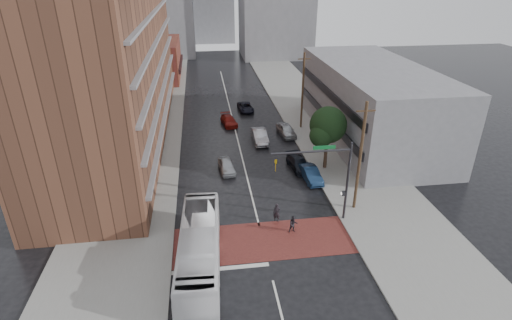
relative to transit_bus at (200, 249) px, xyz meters
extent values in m
plane|color=black|center=(4.91, 1.86, -1.62)|extent=(160.00, 160.00, 0.00)
cube|color=maroon|center=(4.91, 2.36, -1.61)|extent=(14.00, 5.00, 0.02)
cube|color=gray|center=(-6.59, 26.86, -1.54)|extent=(9.00, 90.00, 0.15)
cube|color=gray|center=(16.41, 26.86, -1.54)|extent=(9.00, 90.00, 0.15)
cube|color=brown|center=(-9.09, 25.86, 12.38)|extent=(10.00, 44.00, 28.00)
cube|color=brown|center=(-7.09, 55.86, 1.88)|extent=(8.00, 16.00, 7.00)
cube|color=gray|center=(21.41, 21.86, 2.88)|extent=(11.00, 26.00, 9.00)
cylinder|color=#332319|center=(13.41, 13.86, 0.38)|extent=(0.36, 0.36, 4.00)
sphere|color=black|center=(13.41, 13.86, 3.38)|extent=(3.80, 3.80, 3.80)
sphere|color=black|center=(12.51, 13.06, 2.58)|extent=(2.40, 2.40, 2.40)
sphere|color=black|center=(14.21, 14.66, 2.78)|extent=(2.60, 2.60, 2.60)
cylinder|color=#2D2D33|center=(12.21, 4.36, 1.98)|extent=(0.20, 0.20, 7.20)
cylinder|color=#2D2D33|center=(9.01, 4.36, 4.98)|extent=(6.40, 0.16, 0.16)
imported|color=gold|center=(6.21, 4.36, 3.98)|extent=(0.20, 0.16, 1.00)
cube|color=#0C5926|center=(10.01, 4.36, 5.28)|extent=(1.80, 0.05, 0.30)
cube|color=#2D2D33|center=(11.96, 4.36, 0.98)|extent=(0.30, 0.30, 0.35)
cylinder|color=#473321|center=(13.71, 5.86, 3.38)|extent=(0.26, 0.26, 10.00)
cube|color=#473321|center=(13.71, 5.86, 7.58)|extent=(1.60, 0.12, 0.12)
cylinder|color=#473321|center=(13.71, 25.86, 3.38)|extent=(0.26, 0.26, 10.00)
cube|color=#473321|center=(13.71, 25.86, 7.58)|extent=(1.60, 0.12, 0.12)
imported|color=silver|center=(0.00, 0.00, 0.00)|extent=(3.31, 11.73, 3.23)
imported|color=black|center=(6.48, 4.86, -0.76)|extent=(0.72, 0.59, 1.70)
imported|color=black|center=(7.53, 3.17, -0.86)|extent=(0.77, 0.62, 1.50)
imported|color=#AFB3B7|center=(2.93, 14.63, -0.97)|extent=(1.87, 3.94, 1.30)
imported|color=#A1A2A8|center=(7.55, 21.93, -0.84)|extent=(1.76, 4.75, 1.55)
imported|color=maroon|center=(4.24, 28.36, -1.00)|extent=(2.40, 4.46, 1.23)
imported|color=black|center=(7.15, 33.79, -1.01)|extent=(2.30, 4.50, 1.22)
imported|color=#132845|center=(11.21, 11.53, -0.93)|extent=(1.82, 4.26, 1.36)
imported|color=black|center=(10.62, 14.17, -0.98)|extent=(2.35, 4.58, 1.27)
imported|color=#9C9FA3|center=(11.21, 23.54, -0.87)|extent=(2.24, 4.53, 1.49)
camera|label=1|loc=(0.84, -22.92, 17.97)|focal=28.00mm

